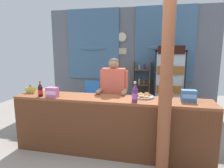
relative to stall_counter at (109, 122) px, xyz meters
name	(u,v)px	position (x,y,z in m)	size (l,w,h in m)	color
ground_plane	(116,134)	(-0.04, 0.84, -0.58)	(8.29, 8.29, 0.00)	gray
back_wall_curtained	(129,57)	(-0.05, 2.80, 0.92)	(4.83, 0.22, 2.88)	slate
stall_counter	(109,122)	(0.00, 0.00, 0.00)	(3.20, 0.53, 0.95)	brown
timber_post	(166,81)	(0.84, -0.29, 0.73)	(0.20, 0.17, 2.74)	#995133
drink_fridge	(169,78)	(1.05, 2.26, 0.41)	(0.74, 0.61, 1.81)	#232328
bottle_shelf_rack	(141,86)	(0.34, 2.51, 0.13)	(0.48, 0.28, 1.38)	brown
plastic_lawn_chair	(91,94)	(-1.01, 2.11, -0.09)	(0.44, 0.44, 0.86)	#3884D6
shopkeeper	(114,90)	(-0.04, 0.57, 0.40)	(0.53, 0.42, 1.56)	#28282D
soda_bottle_grape_soda	(135,94)	(0.42, -0.06, 0.50)	(0.09, 0.09, 0.31)	#56286B
soda_bottle_cola	(40,90)	(-1.16, -0.05, 0.48)	(0.08, 0.08, 0.26)	black
snack_box_biscuit	(189,96)	(1.20, 0.17, 0.45)	(0.22, 0.13, 0.17)	#3D75B7
snack_box_wafer	(52,92)	(-0.94, -0.05, 0.45)	(0.19, 0.11, 0.16)	#B76699
pastry_tray	(143,96)	(0.53, 0.25, 0.39)	(0.34, 0.34, 0.07)	#BCBCC1
banana_bunch	(30,90)	(-1.48, 0.14, 0.43)	(0.27, 0.07, 0.16)	#CCC14C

